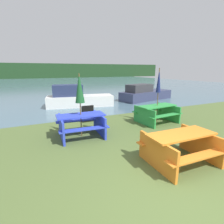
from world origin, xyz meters
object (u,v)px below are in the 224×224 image
(umbrella_navy, at_px, (159,81))
(boat, at_px, (77,98))
(umbrella_darkgreen, at_px, (80,89))
(picnic_table_blue, at_px, (81,123))
(picnic_table_green, at_px, (157,112))
(picnic_table_orange, at_px, (180,145))
(signboard, at_px, (88,114))
(boat_second, at_px, (145,94))

(umbrella_navy, height_order, boat, umbrella_navy)
(umbrella_navy, bearing_deg, umbrella_darkgreen, -176.56)
(picnic_table_blue, distance_m, boat, 5.36)
(picnic_table_green, relative_size, umbrella_navy, 0.76)
(umbrella_darkgreen, bearing_deg, picnic_table_orange, -58.22)
(umbrella_navy, bearing_deg, signboard, 153.47)
(picnic_table_blue, bearing_deg, boat_second, 39.27)
(boat, bearing_deg, picnic_table_blue, -91.96)
(picnic_table_green, xyz_separation_m, boat_second, (3.13, 5.24, -0.00))
(signboard, bearing_deg, umbrella_navy, -26.53)
(boat, bearing_deg, boat_second, 13.76)
(picnic_table_green, distance_m, umbrella_darkgreen, 3.76)
(picnic_table_blue, xyz_separation_m, umbrella_navy, (3.54, 0.21, 1.36))
(umbrella_darkgreen, relative_size, signboard, 2.94)
(umbrella_darkgreen, xyz_separation_m, signboard, (0.76, 1.60, -1.32))
(umbrella_darkgreen, bearing_deg, picnic_table_blue, 90.00)
(picnic_table_orange, bearing_deg, signboard, 102.78)
(umbrella_darkgreen, bearing_deg, boat_second, 39.27)
(picnic_table_blue, xyz_separation_m, umbrella_darkgreen, (0.00, -0.00, 1.22))
(picnic_table_blue, xyz_separation_m, boat, (1.22, 5.22, 0.04))
(picnic_table_orange, bearing_deg, umbrella_darkgreen, 121.78)
(picnic_table_green, bearing_deg, signboard, 153.47)
(picnic_table_green, distance_m, boat_second, 6.11)
(umbrella_darkgreen, distance_m, boat, 5.49)
(umbrella_darkgreen, bearing_deg, umbrella_navy, 3.44)
(umbrella_navy, distance_m, signboard, 3.44)
(picnic_table_blue, relative_size, boat_second, 0.36)
(picnic_table_orange, xyz_separation_m, signboard, (-1.01, 4.45, -0.09))
(umbrella_navy, distance_m, boat, 5.67)
(boat, distance_m, boat_second, 5.46)
(boat, bearing_deg, signboard, -86.14)
(boat_second, bearing_deg, picnic_table_blue, -153.85)
(picnic_table_orange, xyz_separation_m, picnic_table_green, (1.78, 3.06, 0.00))
(picnic_table_green, bearing_deg, umbrella_navy, 90.00)
(picnic_table_green, height_order, signboard, picnic_table_green)
(umbrella_darkgreen, height_order, boat, umbrella_darkgreen)
(boat_second, bearing_deg, picnic_table_orange, -133.71)
(picnic_table_green, height_order, umbrella_darkgreen, umbrella_darkgreen)
(umbrella_navy, distance_m, boat_second, 6.26)
(picnic_table_orange, distance_m, boat, 8.08)
(picnic_table_blue, distance_m, signboard, 1.78)
(picnic_table_orange, distance_m, signboard, 4.57)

